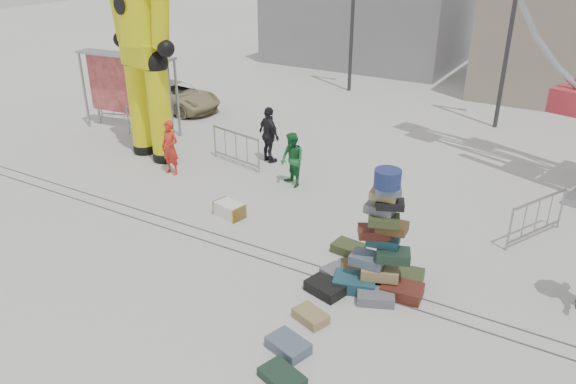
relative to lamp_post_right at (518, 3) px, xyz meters
The scene contains 23 objects.
ground 14.09m from the lamp_post_right, 103.39° to the right, with size 90.00×90.00×0.00m, color #9E9E99.
track_line_near 13.54m from the lamp_post_right, 104.01° to the right, with size 40.00×0.04×0.01m, color #47443F.
track_line_far 13.18m from the lamp_post_right, 104.46° to the right, with size 40.00×0.04×0.01m, color #47443F.
building_left 13.00m from the lamp_post_right, 135.30° to the left, with size 10.00×8.00×4.40m, color gray.
lamp_post_right is the anchor object (origin of this frame).
suitcase_tower 12.61m from the lamp_post_right, 89.28° to the right, with size 1.97×1.72×2.66m.
crash_test_dummy 12.67m from the lamp_post_right, 135.53° to the right, with size 2.92×1.28×7.30m.
banner_scaffold 13.81m from the lamp_post_right, 147.31° to the right, with size 3.95×1.05×2.83m.
steamer_trunk 12.65m from the lamp_post_right, 111.70° to the right, with size 0.79×0.46×0.37m, color silver.
row_case_0 11.98m from the lamp_post_right, 95.06° to the right, with size 0.69×0.51×0.22m, color #394422.
row_case_1 12.98m from the lamp_post_right, 93.29° to the right, with size 0.73×0.47×0.18m, color slate.
row_case_2 13.56m from the lamp_post_right, 93.16° to the right, with size 0.77×0.50×0.23m, color black.
row_case_3 14.45m from the lamp_post_right, 92.19° to the right, with size 0.65×0.42×0.20m, color #9C834F.
row_case_4 15.34m from the lamp_post_right, 91.82° to the right, with size 0.74×0.50×0.22m, color slate.
row_case_5 16.01m from the lamp_post_right, 90.64° to the right, with size 0.75×0.49×0.17m, color #1C3325.
barricade_dummy_a 14.85m from the lamp_post_right, 153.25° to the right, with size 2.00×0.10×1.10m, color gray, non-canonical shape.
barricade_dummy_b 13.44m from the lamp_post_right, 143.93° to the right, with size 2.00×0.10×1.10m, color gray, non-canonical shape.
barricade_dummy_c 10.96m from the lamp_post_right, 128.09° to the right, with size 2.00×0.10×1.10m, color gray, non-canonical shape.
barricade_wheel_front 9.51m from the lamp_post_right, 72.69° to the right, with size 2.00×0.10×1.10m, color gray, non-canonical shape.
pedestrian_red 12.80m from the lamp_post_right, 128.16° to the right, with size 0.61×0.40×1.67m, color red.
pedestrian_green 10.12m from the lamp_post_right, 115.01° to the right, with size 0.77×0.60×1.59m, color #18632C.
pedestrian_black 9.85m from the lamp_post_right, 127.14° to the right, with size 1.06×0.44×1.80m, color black.
parked_suv 13.38m from the lamp_post_right, 159.76° to the right, with size 1.87×4.05×1.13m, color #978D61.
Camera 1 is at (6.61, -8.41, 6.75)m, focal length 35.00 mm.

